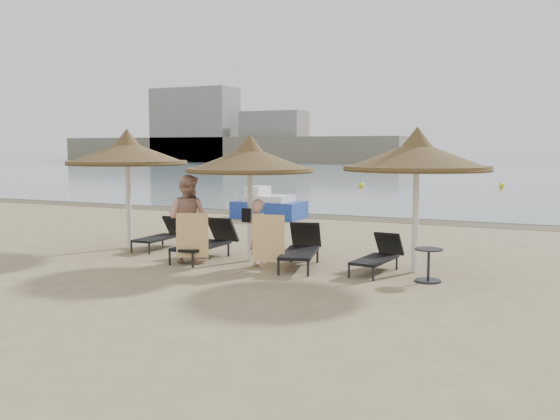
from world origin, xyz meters
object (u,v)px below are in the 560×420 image
(lounger_far_left, at_px, (163,235))
(lounger_near_right, at_px, (301,248))
(side_table, at_px, (428,266))
(pedal_boat, at_px, (268,206))
(person_left, at_px, (187,212))
(person_right, at_px, (259,228))
(lounger_near_left, at_px, (208,241))
(lounger_far_right, at_px, (379,255))
(palapa_center, at_px, (250,160))
(palapa_left, at_px, (127,153))
(palapa_right, at_px, (417,157))

(lounger_far_left, bearing_deg, lounger_near_right, -10.38)
(side_table, xyz_separation_m, pedal_boat, (-7.40, 8.12, 0.12))
(person_left, distance_m, person_right, 1.74)
(lounger_near_left, distance_m, lounger_far_right, 3.99)
(palapa_center, distance_m, lounger_near_right, 2.27)
(person_left, distance_m, pedal_boat, 8.64)
(palapa_left, xyz_separation_m, pedal_boat, (0.33, 7.32, -1.97))
(side_table, relative_size, pedal_boat, 0.26)
(palapa_center, relative_size, lounger_far_left, 1.65)
(lounger_far_right, bearing_deg, palapa_right, 24.22)
(palapa_left, relative_size, palapa_center, 1.06)
(palapa_center, height_order, lounger_far_left, palapa_center)
(lounger_near_left, relative_size, person_left, 0.88)
(palapa_right, distance_m, side_table, 2.25)
(lounger_near_right, bearing_deg, lounger_far_left, 156.13)
(lounger_near_right, height_order, pedal_boat, pedal_boat)
(person_right, bearing_deg, lounger_near_right, -120.45)
(person_right, bearing_deg, palapa_center, -25.45)
(palapa_right, relative_size, lounger_far_right, 1.72)
(lounger_far_right, relative_size, person_left, 0.77)
(palapa_left, bearing_deg, palapa_right, -0.15)
(person_left, height_order, person_right, person_left)
(palapa_left, height_order, lounger_far_left, palapa_left)
(side_table, bearing_deg, lounger_near_right, 171.44)
(lounger_near_left, bearing_deg, palapa_right, 6.00)
(palapa_left, distance_m, person_right, 4.54)
(palapa_center, bearing_deg, person_right, -49.17)
(person_left, bearing_deg, person_right, 179.64)
(person_right, bearing_deg, person_left, 27.54)
(lounger_near_left, distance_m, pedal_boat, 8.10)
(palapa_center, xyz_separation_m, lounger_near_left, (-1.01, -0.16, -1.86))
(palapa_center, bearing_deg, palapa_left, 175.37)
(person_left, bearing_deg, lounger_far_right, -173.47)
(lounger_far_right, height_order, pedal_boat, pedal_boat)
(lounger_far_left, xyz_separation_m, lounger_far_right, (5.78, -0.54, -0.01))
(palapa_center, xyz_separation_m, person_right, (0.54, -0.62, -1.42))
(palapa_center, height_order, side_table, palapa_center)
(palapa_right, relative_size, pedal_boat, 1.22)
(palapa_right, distance_m, lounger_near_left, 5.08)
(palapa_left, bearing_deg, person_left, -22.82)
(lounger_near_right, xyz_separation_m, lounger_far_right, (1.68, 0.13, -0.06))
(lounger_far_right, bearing_deg, side_table, -20.33)
(lounger_far_left, height_order, pedal_boat, pedal_boat)
(person_left, bearing_deg, pedal_boat, -79.90)
(palapa_left, distance_m, lounger_far_right, 6.91)
(palapa_left, height_order, lounger_near_right, palapa_left)
(palapa_right, xyz_separation_m, person_left, (-4.83, -1.01, -1.23))
(palapa_right, distance_m, person_left, 5.08)
(lounger_far_left, distance_m, lounger_far_right, 5.81)
(pedal_boat, bearing_deg, person_right, -64.42)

